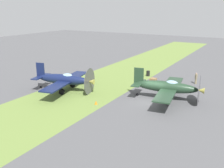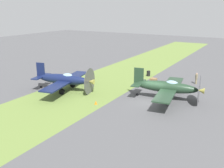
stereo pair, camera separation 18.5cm
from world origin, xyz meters
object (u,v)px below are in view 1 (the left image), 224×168
object	(u,v)px
airplane_lead	(167,87)
runway_marker_cone	(96,103)
supply_crate	(153,80)
fuel_drum	(148,73)
airplane_wingman	(64,79)
ground_crew_chief	(196,78)

from	to	relation	value
airplane_lead	runway_marker_cone	distance (m)	9.16
supply_crate	runway_marker_cone	world-z (taller)	supply_crate
fuel_drum	runway_marker_cone	distance (m)	15.83
fuel_drum	supply_crate	bearing A→B (deg)	34.17
airplane_wingman	runway_marker_cone	size ratio (longest dim) A/B	25.26
airplane_wingman	supply_crate	world-z (taller)	airplane_wingman
airplane_wingman	fuel_drum	world-z (taller)	airplane_wingman
ground_crew_chief	fuel_drum	bearing A→B (deg)	-106.75
ground_crew_chief	fuel_drum	world-z (taller)	ground_crew_chief
airplane_lead	airplane_wingman	size ratio (longest dim) A/B	1.01
ground_crew_chief	supply_crate	size ratio (longest dim) A/B	1.92
supply_crate	runway_marker_cone	distance (m)	12.85
airplane_lead	supply_crate	distance (m)	8.12
airplane_lead	runway_marker_cone	xyz separation A→B (m)	(5.94, -6.82, -1.44)
airplane_lead	supply_crate	world-z (taller)	airplane_lead
runway_marker_cone	ground_crew_chief	bearing A→B (deg)	150.79
ground_crew_chief	fuel_drum	size ratio (longest dim) A/B	1.92
ground_crew_chief	runway_marker_cone	world-z (taller)	ground_crew_chief
fuel_drum	runway_marker_cone	world-z (taller)	fuel_drum
supply_crate	runway_marker_cone	bearing A→B (deg)	-10.82
supply_crate	runway_marker_cone	xyz separation A→B (m)	(12.62, -2.41, -0.10)
supply_crate	airplane_wingman	bearing A→B (deg)	-41.72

